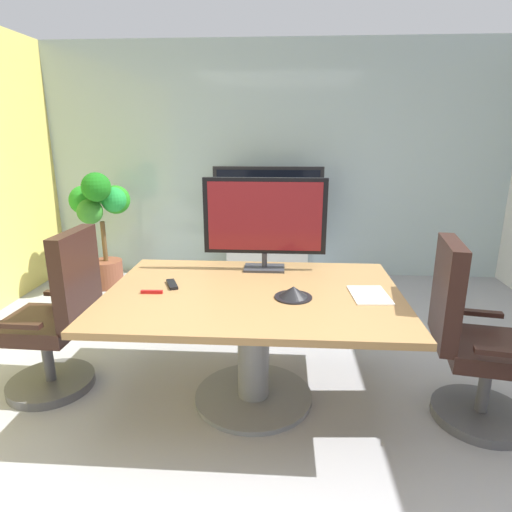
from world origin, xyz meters
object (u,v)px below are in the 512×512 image
Objects in this scene: wall_display_unit at (268,244)px; remote_control at (172,284)px; conference_table at (253,320)px; conference_phone at (293,293)px; office_chair_right at (472,349)px; tv_monitor at (265,219)px; office_chair_left at (57,326)px; potted_plant at (101,213)px.

remote_control is (-0.52, -2.24, 0.31)m from wall_display_unit.
conference_phone is at bearing -20.89° from conference_table.
office_chair_right is at bearing -4.80° from conference_table.
tv_monitor is 3.82× the size of conference_phone.
tv_monitor reaches higher than conference_phone.
office_chair_left is at bearing 159.25° from remote_control.
tv_monitor is (1.33, 0.41, 0.64)m from office_chair_left.
wall_display_unit reaches higher than potted_plant.
office_chair_right reaches higher than remote_control.
office_chair_left is 1.30× the size of tv_monitor.
office_chair_right is 1.30× the size of tv_monitor.
office_chair_left is 0.83× the size of wall_display_unit.
wall_display_unit is 2.32m from remote_control.
tv_monitor is 2.40m from potted_plant.
remote_control is at bearing 168.38° from conference_phone.
conference_table is at bearing 90.16° from office_chair_left.
tv_monitor reaches higher than office_chair_right.
remote_control is at bearing -56.97° from potted_plant.
potted_plant is at bearing 65.10° from office_chair_right.
potted_plant reaches higher than office_chair_right.
conference_phone reaches higher than conference_table.
office_chair_right is 1.09m from conference_phone.
office_chair_right is 3.73m from potted_plant.
conference_phone is at bearing -34.59° from remote_control.
office_chair_right is at bearing -0.90° from conference_phone.
wall_display_unit is 1.02× the size of potted_plant.
wall_display_unit is at bearing 152.19° from office_chair_left.
tv_monitor is (0.05, 0.45, 0.55)m from conference_table.
potted_plant is 7.55× the size of remote_control.
office_chair_right is at bearing -28.42° from remote_control.
office_chair_left is 0.82m from remote_control.
conference_phone is at bearing -84.27° from wall_display_unit.
office_chair_left is 4.95× the size of conference_phone.
tv_monitor is 0.77m from remote_control.
conference_table is at bearing -95.97° from tv_monitor.
wall_display_unit is (1.28, 2.27, -0.01)m from office_chair_left.
office_chair_right is at bearing -34.55° from potted_plant.
wall_display_unit is at bearing 91.47° from tv_monitor.
remote_control is (1.26, -1.93, -0.09)m from potted_plant.
conference_table is 1.63× the size of office_chair_right.
office_chair_right is 1.50m from tv_monitor.
office_chair_right is at bearing -61.93° from wall_display_unit.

